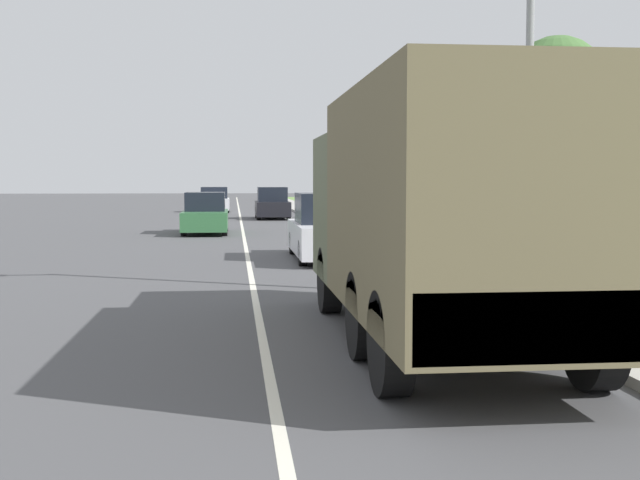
# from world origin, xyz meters

# --- Properties ---
(ground_plane) EXTENTS (180.00, 180.00, 0.00)m
(ground_plane) POSITION_xyz_m (0.00, 40.00, 0.00)
(ground_plane) COLOR #4C4C4F
(lane_centre_stripe) EXTENTS (0.12, 120.00, 0.00)m
(lane_centre_stripe) POSITION_xyz_m (0.00, 40.00, 0.00)
(lane_centre_stripe) COLOR silver
(lane_centre_stripe) RESTS_ON ground
(sidewalk_right) EXTENTS (1.80, 120.00, 0.12)m
(sidewalk_right) POSITION_xyz_m (4.50, 40.00, 0.06)
(sidewalk_right) COLOR #ADAAA3
(sidewalk_right) RESTS_ON ground
(grass_strip_right) EXTENTS (7.00, 120.00, 0.02)m
(grass_strip_right) POSITION_xyz_m (8.90, 40.00, 0.01)
(grass_strip_right) COLOR #6B9347
(grass_strip_right) RESTS_ON ground
(military_truck) EXTENTS (2.36, 7.44, 3.15)m
(military_truck) POSITION_xyz_m (2.16, 11.97, 1.74)
(military_truck) COLOR #545B3D
(military_truck) RESTS_ON ground
(car_nearest_ahead) EXTENTS (1.89, 4.88, 1.75)m
(car_nearest_ahead) POSITION_xyz_m (2.15, 23.16, 0.78)
(car_nearest_ahead) COLOR silver
(car_nearest_ahead) RESTS_ON ground
(car_second_ahead) EXTENTS (1.72, 4.40, 1.62)m
(car_second_ahead) POSITION_xyz_m (-1.47, 33.83, 0.72)
(car_second_ahead) COLOR #336B3D
(car_second_ahead) RESTS_ON ground
(car_third_ahead) EXTENTS (1.78, 4.08, 1.71)m
(car_third_ahead) POSITION_xyz_m (1.71, 45.48, 0.76)
(car_third_ahead) COLOR black
(car_third_ahead) RESTS_ON ground
(car_fourth_ahead) EXTENTS (1.92, 4.00, 1.64)m
(car_fourth_ahead) POSITION_xyz_m (-1.61, 54.78, 0.73)
(car_fourth_ahead) COLOR silver
(car_fourth_ahead) RESTS_ON ground
(lamp_post) EXTENTS (1.69, 0.24, 8.15)m
(lamp_post) POSITION_xyz_m (4.56, 15.76, 4.89)
(lamp_post) COLOR gray
(lamp_post) RESTS_ON sidewalk_right
(tree_mid_right) EXTENTS (3.08, 3.08, 6.57)m
(tree_mid_right) POSITION_xyz_m (9.73, 26.61, 5.02)
(tree_mid_right) COLOR brown
(tree_mid_right) RESTS_ON grass_strip_right
(utility_box) EXTENTS (0.55, 0.45, 0.70)m
(utility_box) POSITION_xyz_m (6.20, 17.13, 0.37)
(utility_box) COLOR #3D7042
(utility_box) RESTS_ON grass_strip_right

